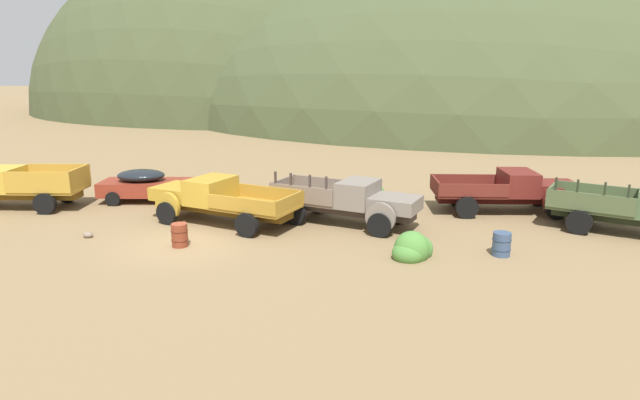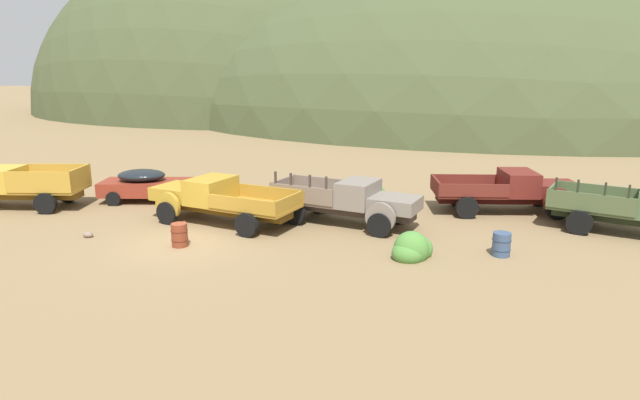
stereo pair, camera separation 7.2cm
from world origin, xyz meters
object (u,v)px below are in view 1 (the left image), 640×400
truck_faded_yellow (8,186)px  truck_oxblood (515,191)px  oil_drum_by_truck (180,235)px  car_rust_red (150,185)px  truck_mustard (213,199)px  truck_primer_gray (355,202)px  oil_drum_spare (502,244)px

truck_faded_yellow → truck_oxblood: truck_faded_yellow is taller
oil_drum_by_truck → car_rust_red: bearing=128.7°
truck_faded_yellow → oil_drum_by_truck: 10.83m
truck_oxblood → oil_drum_by_truck: (-12.32, -8.02, -0.57)m
truck_mustard → oil_drum_by_truck: (0.19, -3.29, -0.57)m
truck_primer_gray → oil_drum_by_truck: 7.13m
truck_faded_yellow → truck_mustard: size_ratio=0.94×
car_rust_red → truck_mustard: 5.25m
truck_mustard → truck_oxblood: bearing=-147.0°
car_rust_red → truck_faded_yellow: bearing=-167.3°
truck_primer_gray → oil_drum_spare: 6.12m
truck_faded_yellow → truck_mustard: (10.16, 0.16, -0.03)m
truck_faded_yellow → truck_primer_gray: 16.11m
truck_mustard → oil_drum_spare: size_ratio=8.12×
truck_faded_yellow → car_rust_red: bearing=-166.5°
truck_primer_gray → truck_mustard: bearing=-158.3°
truck_primer_gray → truck_oxblood: bearing=42.8°
oil_drum_spare → truck_faded_yellow: bearing=176.5°
oil_drum_by_truck → truck_primer_gray: bearing=36.3°
truck_oxblood → truck_mustard: bearing=-171.0°
truck_primer_gray → truck_faded_yellow: bearing=-163.4°
car_rust_red → truck_primer_gray: size_ratio=0.77×
truck_faded_yellow → oil_drum_spare: size_ratio=7.65×
car_rust_red → oil_drum_spare: (16.05, -4.11, -0.40)m
truck_mustard → truck_oxblood: size_ratio=1.03×
truck_primer_gray → truck_oxblood: truck_primer_gray is taller
truck_faded_yellow → truck_primer_gray: (16.08, 1.09, -0.03)m
oil_drum_spare → car_rust_red: bearing=165.6°
truck_oxblood → oil_drum_by_truck: bearing=-158.7°
truck_faded_yellow → oil_drum_by_truck: bearing=150.4°
car_rust_red → truck_mustard: bearing=-43.6°
truck_mustard → oil_drum_spare: 11.61m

